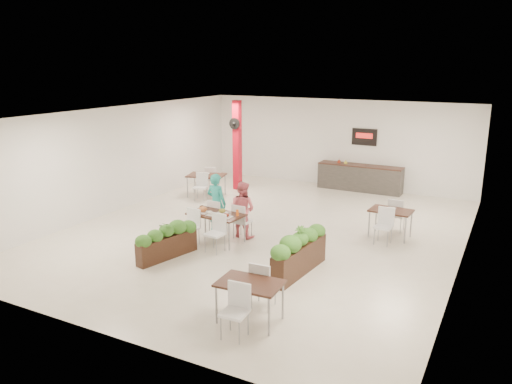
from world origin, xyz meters
TOP-DOWN VIEW (x-y plane):
  - ground at (0.00, 0.00)m, footprint 12.00×12.00m
  - room_shell at (0.00, 0.00)m, footprint 10.10×12.10m
  - red_column at (-3.00, 3.79)m, footprint 0.40×0.41m
  - service_counter at (1.00, 5.65)m, footprint 3.00×0.64m
  - main_table at (-0.74, -1.26)m, footprint 1.46×1.72m
  - diner_man at (-1.13, -0.60)m, footprint 0.62×0.44m
  - diner_woman at (-0.33, -0.60)m, footprint 0.77×0.63m
  - planter_left at (-1.17, -2.74)m, footprint 0.71×1.69m
  - planter_right at (1.93, -2.11)m, footprint 0.55×2.06m
  - side_table_a at (-3.46, 2.44)m, footprint 1.41×1.67m
  - side_table_b at (3.13, 1.15)m, footprint 1.10×1.64m
  - side_table_c at (1.97, -4.46)m, footprint 1.16×1.64m

SIDE VIEW (x-z plane):
  - ground at x=0.00m, z-range 0.00..0.00m
  - planter_left at x=-1.17m, z-range 0.04..0.94m
  - service_counter at x=1.00m, z-range -0.61..1.59m
  - planter_right at x=1.93m, z-range -0.03..1.05m
  - side_table_b at x=3.13m, z-range 0.16..1.08m
  - side_table_c at x=1.97m, z-range 0.16..1.08m
  - side_table_a at x=-3.46m, z-range 0.17..1.10m
  - main_table at x=-0.74m, z-range 0.17..1.10m
  - diner_woman at x=-0.33m, z-range 0.00..1.50m
  - diner_man at x=-1.13m, z-range 0.00..1.63m
  - red_column at x=-3.00m, z-range 0.04..3.24m
  - room_shell at x=0.00m, z-range 0.40..3.62m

